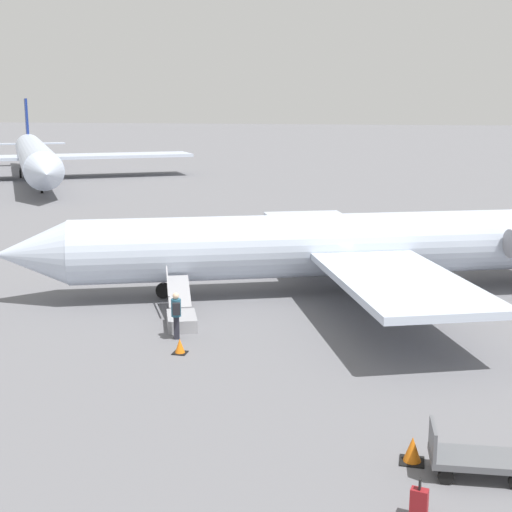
{
  "coord_description": "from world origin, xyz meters",
  "views": [
    {
      "loc": [
        -4.21,
        31.68,
        8.4
      ],
      "look_at": [
        2.86,
        2.13,
        1.98
      ],
      "focal_mm": 50.0,
      "sensor_mm": 36.0,
      "label": 1
    }
  ],
  "objects_px": {
    "airplane_main": "(349,244)",
    "suitcase": "(419,503)",
    "airplane_far_center": "(34,155)",
    "luggage_cart": "(473,458)",
    "boarding_stairs": "(181,315)",
    "passenger": "(176,312)"
  },
  "relations": [
    {
      "from": "airplane_main",
      "to": "suitcase",
      "type": "distance_m",
      "value": 18.67
    },
    {
      "from": "airplane_far_center",
      "to": "luggage_cart",
      "type": "xyz_separation_m",
      "value": [
        -45.41,
        58.58,
        -2.33
      ]
    },
    {
      "from": "airplane_far_center",
      "to": "boarding_stairs",
      "type": "relative_size",
      "value": 10.45
    },
    {
      "from": "airplane_far_center",
      "to": "passenger",
      "type": "relative_size",
      "value": 24.61
    },
    {
      "from": "airplane_main",
      "to": "boarding_stairs",
      "type": "relative_size",
      "value": 6.99
    },
    {
      "from": "passenger",
      "to": "suitcase",
      "type": "relative_size",
      "value": 1.98
    },
    {
      "from": "airplane_main",
      "to": "passenger",
      "type": "bearing_deg",
      "value": 35.19
    },
    {
      "from": "boarding_stairs",
      "to": "passenger",
      "type": "height_order",
      "value": "boarding_stairs"
    },
    {
      "from": "airplane_main",
      "to": "boarding_stairs",
      "type": "xyz_separation_m",
      "value": [
        5.8,
        6.65,
        -1.85
      ]
    },
    {
      "from": "passenger",
      "to": "suitcase",
      "type": "xyz_separation_m",
      "value": [
        -8.83,
        9.84,
        -0.67
      ]
    },
    {
      "from": "suitcase",
      "to": "luggage_cart",
      "type": "bearing_deg",
      "value": -120.4
    },
    {
      "from": "passenger",
      "to": "airplane_far_center",
      "type": "bearing_deg",
      "value": 12.59
    },
    {
      "from": "boarding_stairs",
      "to": "airplane_main",
      "type": "bearing_deg",
      "value": -63.38
    },
    {
      "from": "airplane_far_center",
      "to": "boarding_stairs",
      "type": "distance_m",
      "value": 60.24
    },
    {
      "from": "boarding_stairs",
      "to": "suitcase",
      "type": "xyz_separation_m",
      "value": [
        -9.27,
        11.59,
        -0.06
      ]
    },
    {
      "from": "airplane_far_center",
      "to": "boarding_stairs",
      "type": "xyz_separation_m",
      "value": [
        -34.96,
        49.0,
        -2.4
      ]
    },
    {
      "from": "airplane_far_center",
      "to": "luggage_cart",
      "type": "relative_size",
      "value": 18.68
    },
    {
      "from": "airplane_main",
      "to": "boarding_stairs",
      "type": "distance_m",
      "value": 9.01
    },
    {
      "from": "passenger",
      "to": "luggage_cart",
      "type": "distance_m",
      "value": 12.72
    },
    {
      "from": "luggage_cart",
      "to": "suitcase",
      "type": "height_order",
      "value": "luggage_cart"
    },
    {
      "from": "airplane_far_center",
      "to": "airplane_main",
      "type": "bearing_deg",
      "value": 11.25
    },
    {
      "from": "luggage_cart",
      "to": "airplane_far_center",
      "type": "bearing_deg",
      "value": -57.51
    }
  ]
}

